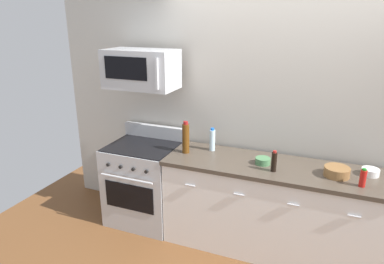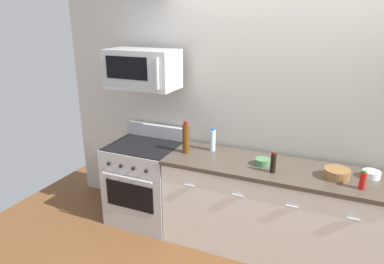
{
  "view_description": "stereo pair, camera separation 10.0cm",
  "coord_description": "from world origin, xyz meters",
  "px_view_note": "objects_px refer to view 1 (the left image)",
  "views": [
    {
      "loc": [
        0.41,
        -3.09,
        2.27
      ],
      "look_at": [
        -0.81,
        -0.05,
        1.17
      ],
      "focal_mm": 32.38,
      "sensor_mm": 36.0,
      "label": 1
    },
    {
      "loc": [
        0.51,
        -3.05,
        2.27
      ],
      "look_at": [
        -0.81,
        -0.05,
        1.17
      ],
      "focal_mm": 32.38,
      "sensor_mm": 36.0,
      "label": 2
    }
  ],
  "objects_px": {
    "bottle_hot_sauce_red": "(363,178)",
    "bottle_water_clear": "(212,140)",
    "range_oven": "(144,182)",
    "bowl_green_glaze": "(263,161)",
    "bowl_wooden_salad": "(337,171)",
    "bottle_soy_sauce_dark": "(274,162)",
    "bowl_white_ceramic": "(370,172)",
    "microwave": "(141,69)",
    "bottle_wine_amber": "(186,138)"
  },
  "relations": [
    {
      "from": "bottle_soy_sauce_dark",
      "to": "bowl_wooden_salad",
      "type": "relative_size",
      "value": 0.9
    },
    {
      "from": "bottle_hot_sauce_red",
      "to": "bottle_water_clear",
      "type": "height_order",
      "value": "bottle_water_clear"
    },
    {
      "from": "microwave",
      "to": "bottle_soy_sauce_dark",
      "type": "xyz_separation_m",
      "value": [
        1.44,
        -0.18,
        -0.74
      ]
    },
    {
      "from": "bottle_wine_amber",
      "to": "bowl_wooden_salad",
      "type": "distance_m",
      "value": 1.46
    },
    {
      "from": "range_oven",
      "to": "microwave",
      "type": "distance_m",
      "value": 1.28
    },
    {
      "from": "bowl_wooden_salad",
      "to": "bowl_green_glaze",
      "type": "relative_size",
      "value": 1.54
    },
    {
      "from": "microwave",
      "to": "bottle_hot_sauce_red",
      "type": "height_order",
      "value": "microwave"
    },
    {
      "from": "bottle_soy_sauce_dark",
      "to": "bowl_white_ceramic",
      "type": "height_order",
      "value": "bottle_soy_sauce_dark"
    },
    {
      "from": "bottle_wine_amber",
      "to": "bowl_white_ceramic",
      "type": "bearing_deg",
      "value": 3.94
    },
    {
      "from": "bottle_hot_sauce_red",
      "to": "bottle_water_clear",
      "type": "relative_size",
      "value": 0.65
    },
    {
      "from": "bottle_hot_sauce_red",
      "to": "bottle_soy_sauce_dark",
      "type": "relative_size",
      "value": 0.8
    },
    {
      "from": "range_oven",
      "to": "bowl_green_glaze",
      "type": "height_order",
      "value": "range_oven"
    },
    {
      "from": "microwave",
      "to": "bottle_wine_amber",
      "type": "distance_m",
      "value": 0.85
    },
    {
      "from": "range_oven",
      "to": "bottle_soy_sauce_dark",
      "type": "relative_size",
      "value": 5.34
    },
    {
      "from": "bottle_hot_sauce_red",
      "to": "bowl_wooden_salad",
      "type": "relative_size",
      "value": 0.73
    },
    {
      "from": "bottle_hot_sauce_red",
      "to": "bowl_white_ceramic",
      "type": "xyz_separation_m",
      "value": [
        0.08,
        0.27,
        -0.04
      ]
    },
    {
      "from": "microwave",
      "to": "bowl_white_ceramic",
      "type": "relative_size",
      "value": 4.95
    },
    {
      "from": "bowl_green_glaze",
      "to": "bowl_white_ceramic",
      "type": "distance_m",
      "value": 0.95
    },
    {
      "from": "range_oven",
      "to": "bowl_wooden_salad",
      "type": "height_order",
      "value": "range_oven"
    },
    {
      "from": "bottle_water_clear",
      "to": "bowl_green_glaze",
      "type": "bearing_deg",
      "value": -15.6
    },
    {
      "from": "bottle_water_clear",
      "to": "bottle_hot_sauce_red",
      "type": "bearing_deg",
      "value": -12.38
    },
    {
      "from": "bottle_wine_amber",
      "to": "bottle_hot_sauce_red",
      "type": "xyz_separation_m",
      "value": [
        1.66,
        -0.15,
        -0.08
      ]
    },
    {
      "from": "microwave",
      "to": "bottle_soy_sauce_dark",
      "type": "bearing_deg",
      "value": -6.96
    },
    {
      "from": "microwave",
      "to": "bottle_water_clear",
      "type": "distance_m",
      "value": 1.04
    },
    {
      "from": "range_oven",
      "to": "bottle_wine_amber",
      "type": "relative_size",
      "value": 3.16
    },
    {
      "from": "bottle_hot_sauce_red",
      "to": "bottle_water_clear",
      "type": "distance_m",
      "value": 1.46
    },
    {
      "from": "bottle_wine_amber",
      "to": "bowl_white_ceramic",
      "type": "relative_size",
      "value": 2.25
    },
    {
      "from": "bottle_wine_amber",
      "to": "bottle_soy_sauce_dark",
      "type": "xyz_separation_m",
      "value": [
        0.92,
        -0.12,
        -0.07
      ]
    },
    {
      "from": "bottle_hot_sauce_red",
      "to": "bowl_green_glaze",
      "type": "distance_m",
      "value": 0.87
    },
    {
      "from": "bottle_hot_sauce_red",
      "to": "bottle_soy_sauce_dark",
      "type": "bearing_deg",
      "value": 177.94
    },
    {
      "from": "bottle_hot_sauce_red",
      "to": "microwave",
      "type": "bearing_deg",
      "value": 174.68
    },
    {
      "from": "bowl_wooden_salad",
      "to": "bowl_green_glaze",
      "type": "xyz_separation_m",
      "value": [
        -0.66,
        0.02,
        -0.01
      ]
    },
    {
      "from": "bowl_wooden_salad",
      "to": "bowl_green_glaze",
      "type": "height_order",
      "value": "bowl_wooden_salad"
    },
    {
      "from": "bowl_green_glaze",
      "to": "bottle_wine_amber",
      "type": "bearing_deg",
      "value": -179.58
    },
    {
      "from": "range_oven",
      "to": "bowl_green_glaze",
      "type": "xyz_separation_m",
      "value": [
        1.32,
        -0.0,
        0.48
      ]
    },
    {
      "from": "bottle_soy_sauce_dark",
      "to": "bottle_hot_sauce_red",
      "type": "bearing_deg",
      "value": -2.06
    },
    {
      "from": "bottle_wine_amber",
      "to": "bowl_green_glaze",
      "type": "relative_size",
      "value": 2.35
    },
    {
      "from": "bottle_soy_sauce_dark",
      "to": "bowl_green_glaze",
      "type": "bearing_deg",
      "value": 133.77
    },
    {
      "from": "bowl_green_glaze",
      "to": "bottle_soy_sauce_dark",
      "type": "bearing_deg",
      "value": -46.23
    },
    {
      "from": "microwave",
      "to": "bottle_water_clear",
      "type": "relative_size",
      "value": 3.02
    },
    {
      "from": "bowl_green_glaze",
      "to": "bowl_white_ceramic",
      "type": "relative_size",
      "value": 0.96
    },
    {
      "from": "bottle_wine_amber",
      "to": "bowl_white_ceramic",
      "type": "distance_m",
      "value": 1.75
    },
    {
      "from": "microwave",
      "to": "bowl_white_ceramic",
      "type": "distance_m",
      "value": 2.4
    },
    {
      "from": "bottle_water_clear",
      "to": "bottle_soy_sauce_dark",
      "type": "xyz_separation_m",
      "value": [
        0.69,
        -0.29,
        -0.02
      ]
    },
    {
      "from": "bowl_green_glaze",
      "to": "bottle_water_clear",
      "type": "bearing_deg",
      "value": 164.4
    },
    {
      "from": "range_oven",
      "to": "microwave",
      "type": "bearing_deg",
      "value": 89.71
    },
    {
      "from": "range_oven",
      "to": "bowl_green_glaze",
      "type": "distance_m",
      "value": 1.41
    },
    {
      "from": "bottle_water_clear",
      "to": "bowl_wooden_salad",
      "type": "relative_size",
      "value": 1.11
    },
    {
      "from": "bowl_wooden_salad",
      "to": "bottle_water_clear",
      "type": "bearing_deg",
      "value": 171.67
    },
    {
      "from": "bowl_wooden_salad",
      "to": "bowl_white_ceramic",
      "type": "bearing_deg",
      "value": 25.78
    }
  ]
}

